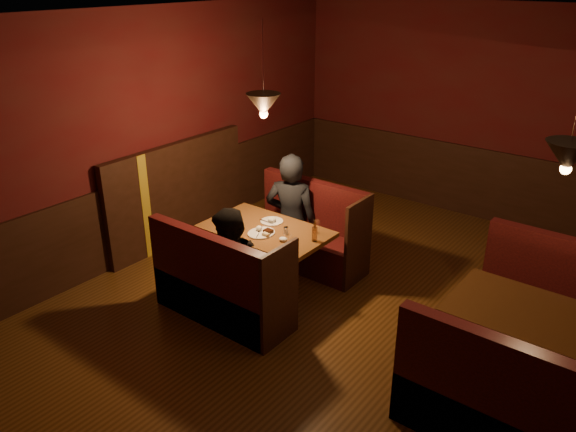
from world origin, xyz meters
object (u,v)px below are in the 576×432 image
Objects in this scene: main_bench_far at (309,238)px; diner_b at (232,249)px; second_table at (531,333)px; second_bench_far at (555,314)px; diner_a at (291,195)px; main_table at (267,243)px; main_bench_near at (220,292)px; second_bench_near at (497,412)px.

main_bench_far is 0.99× the size of diner_b.
second_table is 0.90× the size of second_bench_far.
diner_a is at bearing -177.12° from second_bench_far.
second_bench_far reaches higher than main_table.
diner_b is (0.04, -1.36, 0.43)m from main_bench_far.
main_bench_near reaches higher than second_table.
second_bench_near is 0.98× the size of diner_b.
diner_b reaches higher than main_table.
second_bench_near is (2.75, -1.51, 0.01)m from main_bench_far.
main_table is at bearing -179.03° from second_table.
main_bench_near reaches higher than main_table.
second_bench_far is at bearing 30.18° from main_bench_near.
second_table is at bearing 145.86° from diner_a.
second_bench_far is at bearing 1.60° from main_bench_far.
second_bench_near is 3.33m from diner_a.
diner_b is at bearing -88.26° from main_bench_far.
main_bench_far is at bearing 75.09° from diner_b.
diner_b is (0.06, -0.60, 0.19)m from main_table.
main_bench_far is 3.14m from second_bench_near.
second_bench_far is (0.03, 0.79, -0.22)m from second_table.
main_bench_near is 3.18m from second_bench_far.
second_bench_far is (2.75, 1.60, 0.01)m from main_bench_near.
main_table is 2.90m from second_bench_far.
main_table is at bearing 164.93° from second_bench_near.
second_table is at bearing -14.71° from main_bench_far.
main_table is 2.74m from second_table.
main_table is 0.92× the size of second_bench_far.
main_table is at bearing -91.10° from main_bench_far.
main_table is 0.63m from diner_b.
second_table is 0.78× the size of diner_a.
main_bench_far reaches higher than second_table.
second_bench_near is (0.03, -0.79, -0.22)m from second_table.
second_table is 0.82m from second_bench_far.
second_bench_near reaches higher than main_bench_near.
second_bench_far reaches higher than main_bench_near.
main_table is 0.90× the size of diner_b.
main_table is 0.80m from main_bench_near.
main_bench_near is 1.01× the size of second_bench_near.
diner_a is (-2.97, -0.15, 0.51)m from second_bench_far.
main_bench_far is 0.57m from diner_a.
diner_a reaches higher than main_bench_near.
main_table is 0.91× the size of main_bench_far.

